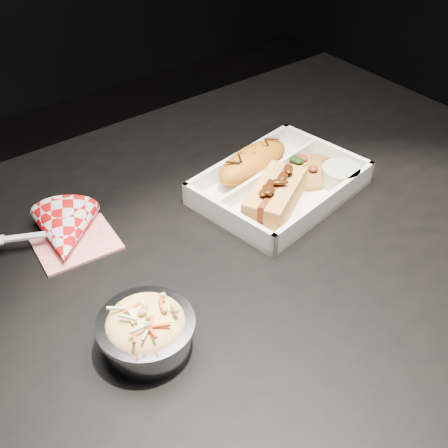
{
  "coord_description": "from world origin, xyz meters",
  "views": [
    {
      "loc": [
        -0.37,
        -0.47,
        1.27
      ],
      "look_at": [
        -0.02,
        -0.02,
        0.81
      ],
      "focal_mm": 45.0,
      "sensor_mm": 36.0,
      "label": 1
    }
  ],
  "objects_px": {
    "hotdog": "(275,194)",
    "foil_coleslaw_cup": "(146,328)",
    "dining_table": "(227,288)",
    "food_tray": "(279,187)",
    "napkin_fork": "(65,234)",
    "fried_pastry": "(253,162)"
  },
  "relations": [
    {
      "from": "hotdog",
      "to": "foil_coleslaw_cup",
      "type": "distance_m",
      "value": 0.3
    },
    {
      "from": "dining_table",
      "to": "foil_coleslaw_cup",
      "type": "relative_size",
      "value": 10.68
    },
    {
      "from": "food_tray",
      "to": "napkin_fork",
      "type": "xyz_separation_m",
      "value": [
        -0.32,
        0.09,
        0.01
      ]
    },
    {
      "from": "hotdog",
      "to": "foil_coleslaw_cup",
      "type": "bearing_deg",
      "value": 170.82
    },
    {
      "from": "hotdog",
      "to": "napkin_fork",
      "type": "relative_size",
      "value": 0.86
    },
    {
      "from": "fried_pastry",
      "to": "foil_coleslaw_cup",
      "type": "distance_m",
      "value": 0.37
    },
    {
      "from": "fried_pastry",
      "to": "hotdog",
      "type": "relative_size",
      "value": 1.06
    },
    {
      "from": "dining_table",
      "to": "food_tray",
      "type": "bearing_deg",
      "value": 18.69
    },
    {
      "from": "foil_coleslaw_cup",
      "to": "napkin_fork",
      "type": "distance_m",
      "value": 0.23
    },
    {
      "from": "dining_table",
      "to": "fried_pastry",
      "type": "xyz_separation_m",
      "value": [
        0.13,
        0.1,
        0.12
      ]
    },
    {
      "from": "hotdog",
      "to": "foil_coleslaw_cup",
      "type": "height_order",
      "value": "foil_coleslaw_cup"
    },
    {
      "from": "fried_pastry",
      "to": "napkin_fork",
      "type": "distance_m",
      "value": 0.31
    },
    {
      "from": "fried_pastry",
      "to": "napkin_fork",
      "type": "bearing_deg",
      "value": 173.45
    },
    {
      "from": "foil_coleslaw_cup",
      "to": "hotdog",
      "type": "bearing_deg",
      "value": 19.7
    },
    {
      "from": "food_tray",
      "to": "hotdog",
      "type": "distance_m",
      "value": 0.06
    },
    {
      "from": "dining_table",
      "to": "napkin_fork",
      "type": "bearing_deg",
      "value": 142.7
    },
    {
      "from": "dining_table",
      "to": "fried_pastry",
      "type": "height_order",
      "value": "fried_pastry"
    },
    {
      "from": "food_tray",
      "to": "fried_pastry",
      "type": "distance_m",
      "value": 0.06
    },
    {
      "from": "dining_table",
      "to": "foil_coleslaw_cup",
      "type": "bearing_deg",
      "value": -154.44
    },
    {
      "from": "dining_table",
      "to": "hotdog",
      "type": "xyz_separation_m",
      "value": [
        0.1,
        0.01,
        0.12
      ]
    },
    {
      "from": "foil_coleslaw_cup",
      "to": "fried_pastry",
      "type": "bearing_deg",
      "value": 31.09
    },
    {
      "from": "dining_table",
      "to": "food_tray",
      "type": "xyz_separation_m",
      "value": [
        0.14,
        0.05,
        0.1
      ]
    }
  ]
}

